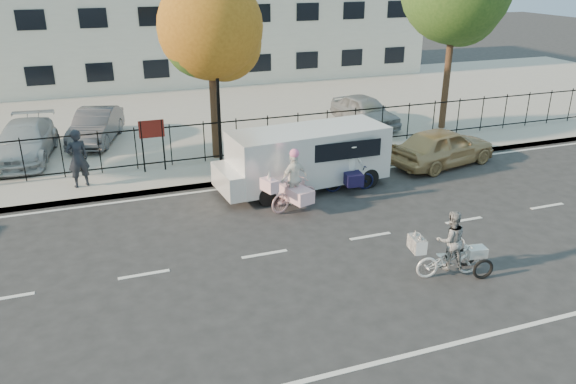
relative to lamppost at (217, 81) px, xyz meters
name	(u,v)px	position (x,y,z in m)	size (l,w,h in m)	color
ground	(265,254)	(-0.50, -6.80, -3.11)	(120.00, 120.00, 0.00)	#333334
road_markings	(265,254)	(-0.50, -6.80, -3.11)	(60.00, 9.52, 0.01)	silver
curb	(219,183)	(-0.50, -1.75, -3.04)	(60.00, 0.10, 0.15)	#A8A399
sidewalk	(212,173)	(-0.50, -0.70, -3.04)	(60.00, 2.20, 0.15)	#A8A399
parking_lot	(172,113)	(-0.50, 8.20, -3.04)	(60.00, 15.60, 0.15)	#A8A399
iron_fence	(204,142)	(-0.50, 0.40, -2.21)	(58.00, 0.06, 1.50)	black
building	(143,30)	(-0.50, 18.20, -0.11)	(34.00, 10.00, 6.00)	silver
lamppost	(217,81)	(0.00, 0.00, 0.00)	(0.36, 0.36, 4.33)	black
street_sign	(152,136)	(-2.35, 0.00, -1.70)	(0.85, 0.06, 1.80)	black
zebra_trike	(449,251)	(3.25, -9.23, -2.48)	(1.93, 0.88, 1.65)	white
unicorn_bike	(293,188)	(1.14, -4.43, -2.41)	(1.93, 1.39, 1.90)	#DBA6AA
bull_bike	(349,170)	(3.35, -3.60, -2.42)	(1.90, 1.31, 1.74)	black
white_van	(306,156)	(2.13, -2.89, -2.02)	(5.70, 2.31, 1.98)	white
gold_sedan	(443,147)	(7.64, -2.49, -2.41)	(1.66, 4.11, 1.40)	tan
pedestrian	(78,158)	(-4.79, -0.69, -2.01)	(0.69, 0.46, 1.90)	black
lot_car_a	(24,141)	(-6.64, 2.91, -2.30)	(1.86, 4.57, 1.32)	#B3B7BB
lot_car_c	(96,126)	(-4.10, 4.24, -2.30)	(1.39, 3.99, 1.31)	#45464C
lot_car_d	(365,111)	(7.18, 2.85, -2.30)	(1.56, 3.88, 1.32)	#96999D
tree_mid	(214,32)	(0.14, 0.82, 1.54)	(3.64, 3.63, 6.65)	#442D1D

